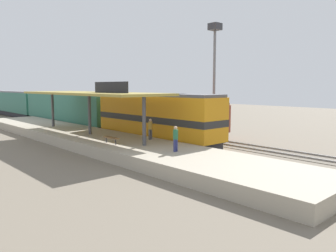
% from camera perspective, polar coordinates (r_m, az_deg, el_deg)
% --- Properties ---
extents(ground_plane, '(120.00, 120.00, 0.00)m').
position_cam_1_polar(ground_plane, '(35.10, -3.66, -1.80)').
color(ground_plane, '#706656').
extents(track_near, '(3.20, 110.00, 0.16)m').
position_cam_1_polar(track_near, '(33.90, -6.30, -2.08)').
color(track_near, '#5F5649').
rests_on(track_near, ground).
extents(track_far, '(3.20, 110.00, 0.16)m').
position_cam_1_polar(track_far, '(36.75, -0.49, -1.34)').
color(track_far, '#5F5649').
rests_on(track_far, ground).
extents(platform, '(6.00, 44.00, 0.90)m').
position_cam_1_polar(platform, '(31.39, -13.13, -2.15)').
color(platform, '#A89E89').
rests_on(platform, ground).
extents(station_canopy, '(5.20, 18.00, 4.70)m').
position_cam_1_polar(station_canopy, '(30.95, -13.25, 5.32)').
color(station_canopy, '#47474C').
rests_on(station_canopy, platform).
extents(platform_bench, '(0.44, 1.70, 0.50)m').
position_cam_1_polar(platform_bench, '(25.71, -9.72, -2.00)').
color(platform_bench, '#333338').
rests_on(platform_bench, platform).
extents(locomotive, '(2.93, 14.43, 4.44)m').
position_cam_1_polar(locomotive, '(30.59, -2.12, 1.49)').
color(locomotive, '#28282D').
rests_on(locomotive, track_near).
extents(passenger_carriage_front, '(2.90, 20.00, 4.24)m').
position_cam_1_polar(passenger_carriage_front, '(45.81, -16.81, 2.85)').
color(passenger_carriage_front, '#28282D').
rests_on(passenger_carriage_front, track_near).
extents(passenger_carriage_rear, '(2.90, 20.00, 4.24)m').
position_cam_1_polar(passenger_carriage_rear, '(65.19, -24.73, 3.60)').
color(passenger_carriage_rear, '#28282D').
rests_on(passenger_carriage_rear, track_near).
extents(freight_car, '(2.80, 12.00, 3.54)m').
position_cam_1_polar(freight_car, '(35.22, 1.45, 1.48)').
color(freight_car, '#28282D').
rests_on(freight_car, track_far).
extents(light_mast, '(1.10, 1.10, 11.70)m').
position_cam_1_polar(light_mast, '(35.92, 7.94, 11.78)').
color(light_mast, slate).
rests_on(light_mast, ground).
extents(person_waiting, '(0.34, 0.34, 1.71)m').
position_cam_1_polar(person_waiting, '(22.21, 1.29, -1.96)').
color(person_waiting, navy).
rests_on(person_waiting, platform).
extents(person_walking, '(0.34, 0.34, 1.71)m').
position_cam_1_polar(person_walking, '(27.26, -3.04, -0.34)').
color(person_walking, '#4C4C51').
rests_on(person_walking, platform).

